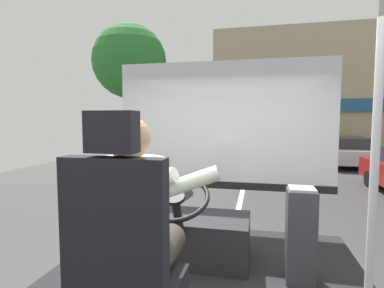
% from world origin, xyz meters
% --- Properties ---
extents(ground, '(18.00, 44.00, 0.06)m').
position_xyz_m(ground, '(0.00, 8.80, -0.02)').
color(ground, '#363636').
extents(driver_seat, '(0.48, 0.48, 1.32)m').
position_xyz_m(driver_seat, '(-0.21, -0.58, 1.26)').
color(driver_seat, black).
rests_on(driver_seat, bus_floor).
extents(bus_driver, '(0.83, 0.59, 0.84)m').
position_xyz_m(bus_driver, '(-0.21, -0.46, 1.46)').
color(bus_driver, '#332D28').
rests_on(bus_driver, driver_seat).
extents(steering_console, '(1.10, 0.98, 0.81)m').
position_xyz_m(steering_console, '(-0.21, 0.73, 0.92)').
color(steering_console, black).
rests_on(steering_console, bus_floor).
extents(handrail_pole, '(0.04, 0.04, 2.23)m').
position_xyz_m(handrail_pole, '(1.01, -0.11, 1.82)').
color(handrail_pole, '#B7B7BC').
rests_on(handrail_pole, bus_floor).
extents(fare_box, '(0.22, 0.22, 0.75)m').
position_xyz_m(fare_box, '(0.74, 0.56, 1.07)').
color(fare_box, '#333338').
rests_on(fare_box, bus_floor).
extents(windshield_panel, '(2.50, 0.08, 1.48)m').
position_xyz_m(windshield_panel, '(0.00, 1.62, 1.75)').
color(windshield_panel, silver).
extents(street_tree, '(2.51, 2.51, 5.22)m').
position_xyz_m(street_tree, '(-3.96, 7.89, 3.91)').
color(street_tree, '#4C3828').
rests_on(street_tree, ground).
extents(shop_building, '(12.89, 6.05, 6.50)m').
position_xyz_m(shop_building, '(4.53, 16.43, 3.25)').
color(shop_building, tan).
rests_on(shop_building, ground).
extents(parked_car_silver, '(1.99, 4.12, 1.23)m').
position_xyz_m(parked_car_silver, '(4.13, 12.22, 0.63)').
color(parked_car_silver, silver).
rests_on(parked_car_silver, ground).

